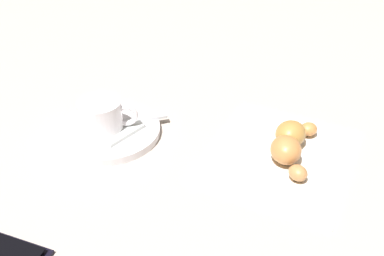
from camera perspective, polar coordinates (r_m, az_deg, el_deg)
The scene contains 7 objects.
ground_plane at distance 0.58m, azimuth -1.26°, elevation -1.95°, with size 1.80×1.80×0.00m, color #B0A398.
saucer at distance 0.60m, azimuth -10.76°, elevation -0.33°, with size 0.14×0.14×0.01m, color white.
espresso_cup at distance 0.58m, azimuth -11.80°, elevation 1.52°, with size 0.08×0.06×0.05m.
teaspoon at distance 0.60m, azimuth -10.92°, elevation 0.66°, with size 0.12×0.07×0.01m.
sugar_packet at distance 0.58m, azimuth -9.06°, elevation -0.63°, with size 0.06×0.02×0.01m, color white.
napkin at distance 0.57m, azimuth 11.49°, elevation -3.54°, with size 0.17×0.20×0.00m, color white.
croissant at distance 0.56m, azimuth 12.87°, elevation -1.91°, with size 0.07×0.12×0.03m.
Camera 1 is at (-0.10, 0.45, 0.35)m, focal length 40.40 mm.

